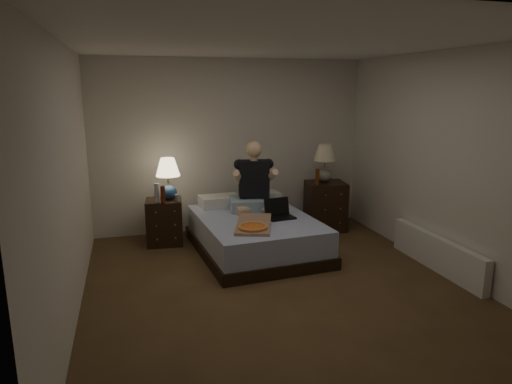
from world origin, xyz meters
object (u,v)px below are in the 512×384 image
object	(u,v)px
water_bottle	(157,193)
nightstand_right	(325,206)
lamp_right	(325,163)
radiator	(437,253)
lamp_left	(168,179)
person	(254,176)
beer_bottle_left	(163,195)
nightstand_left	(164,222)
beer_bottle_right	(317,177)
pizza_box	(253,228)
soda_can	(177,198)
laptop	(281,209)
bed	(255,234)

from	to	relation	value
water_bottle	nightstand_right	bearing A→B (deg)	2.63
lamp_right	radiator	bearing A→B (deg)	-71.50
nightstand_right	lamp_right	world-z (taller)	lamp_right
lamp_left	person	bearing A→B (deg)	-14.04
lamp_right	water_bottle	distance (m)	2.46
nightstand_right	beer_bottle_left	bearing A→B (deg)	-167.33
nightstand_left	water_bottle	xyz separation A→B (m)	(-0.08, -0.10, 0.43)
beer_bottle_right	pizza_box	xyz separation A→B (m)	(-1.26, -1.09, -0.34)
nightstand_right	person	bearing A→B (deg)	-159.15
lamp_left	soda_can	xyz separation A→B (m)	(0.09, -0.17, -0.23)
lamp_left	laptop	world-z (taller)	lamp_left
beer_bottle_left	beer_bottle_right	xyz separation A→B (m)	(2.20, 0.10, 0.10)
lamp_left	laptop	distance (m)	1.57
beer_bottle_left	laptop	size ratio (longest dim) A/B	0.68
soda_can	laptop	xyz separation A→B (m)	(1.24, -0.61, -0.09)
water_bottle	pizza_box	size ratio (longest dim) A/B	0.33
beer_bottle_left	beer_bottle_right	size ratio (longest dim) A/B	1.00
nightstand_right	beer_bottle_right	xyz separation A→B (m)	(-0.19, -0.11, 0.47)
lamp_right	beer_bottle_right	distance (m)	0.28
lamp_left	beer_bottle_right	bearing A→B (deg)	-3.13
lamp_right	beer_bottle_right	bearing A→B (deg)	-140.03
beer_bottle_left	laptop	xyz separation A→B (m)	(1.42, -0.57, -0.15)
soda_can	beer_bottle_left	size ratio (longest dim) A/B	0.43
nightstand_right	person	xyz separation A→B (m)	(-1.18, -0.27, 0.56)
beer_bottle_left	laptop	world-z (taller)	beer_bottle_left
soda_can	person	world-z (taller)	person
nightstand_right	lamp_left	distance (m)	2.36
soda_can	radiator	size ratio (longest dim) A/B	0.06
water_bottle	beer_bottle_right	distance (m)	2.27
person	laptop	bearing A→B (deg)	-59.12
nightstand_right	laptop	xyz separation A→B (m)	(-0.97, -0.78, 0.22)
bed	nightstand_right	xyz separation A→B (m)	(1.27, 0.65, 0.13)
soda_can	radiator	distance (m)	3.28
laptop	bed	bearing A→B (deg)	148.36
pizza_box	beer_bottle_left	bearing A→B (deg)	152.14
nightstand_right	beer_bottle_left	distance (m)	2.43
beer_bottle_left	beer_bottle_right	world-z (taller)	beer_bottle_right
beer_bottle_left	soda_can	bearing A→B (deg)	11.36
nightstand_right	lamp_left	xyz separation A→B (m)	(-2.30, 0.00, 0.54)
bed	nightstand_right	distance (m)	1.43
water_bottle	soda_can	xyz separation A→B (m)	(0.25, -0.06, -0.07)
lamp_right	water_bottle	bearing A→B (deg)	-176.49
beer_bottle_left	person	size ratio (longest dim) A/B	0.25
bed	beer_bottle_left	size ratio (longest dim) A/B	7.99
nightstand_right	radiator	size ratio (longest dim) A/B	0.45
nightstand_right	person	distance (m)	1.34
laptop	soda_can	bearing A→B (deg)	145.74
nightstand_right	pizza_box	distance (m)	1.89
lamp_left	radiator	xyz separation A→B (m)	(2.90, -1.81, -0.70)
nightstand_left	radiator	size ratio (longest dim) A/B	0.38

